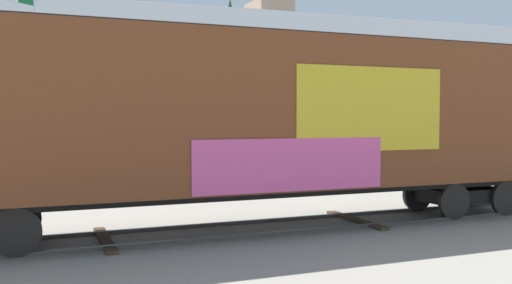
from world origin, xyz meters
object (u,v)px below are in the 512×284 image
Objects in this scene: freight_car at (257,116)px; flagpole at (28,47)px; parked_car_blue at (17,174)px; parked_car_silver at (205,168)px; parked_car_green at (368,162)px.

flagpole is at bearing 113.61° from freight_car.
parked_car_blue is 6.02m from parked_car_silver.
freight_car reaches higher than parked_car_blue.
parked_car_silver is at bearing -179.69° from parked_car_green.
flagpole reaches higher than parked_car_green.
parked_car_green is (6.86, 6.63, -1.72)m from freight_car.
freight_car is 3.88× the size of parked_car_blue.
freight_car is 2.01× the size of flagpole.
parked_car_blue is at bearing 179.20° from parked_car_silver.
flagpole is 1.93× the size of parked_car_blue.
freight_car is 3.61× the size of parked_car_green.
freight_car is at bearing -135.99° from parked_car_green.
parked_car_silver is (0.41, 6.59, -1.78)m from freight_car.
flagpole reaches higher than parked_car_silver.
flagpole is at bearing 154.05° from parked_car_green.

